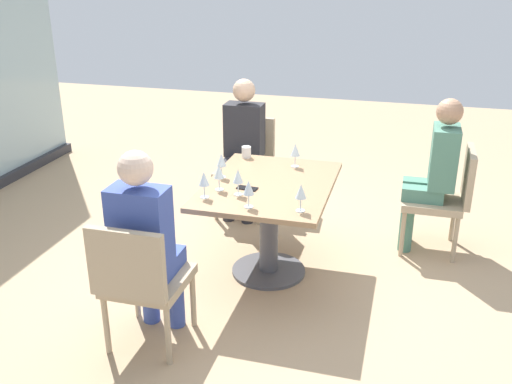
# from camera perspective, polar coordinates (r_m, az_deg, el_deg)

# --- Properties ---
(ground_plane) EXTENTS (12.00, 12.00, 0.00)m
(ground_plane) POSITION_cam_1_polar(r_m,az_deg,el_deg) (4.46, 1.25, -7.90)
(ground_plane) COLOR tan
(dining_table_main) EXTENTS (1.18, 0.89, 0.73)m
(dining_table_main) POSITION_cam_1_polar(r_m,az_deg,el_deg) (4.21, 1.31, -1.54)
(dining_table_main) COLOR #997551
(dining_table_main) RESTS_ON ground_plane
(chair_far_right) EXTENTS (0.50, 0.46, 0.87)m
(chair_far_right) POSITION_cam_1_polar(r_m,az_deg,el_deg) (5.34, -0.99, 3.18)
(chair_far_right) COLOR tan
(chair_far_right) RESTS_ON ground_plane
(chair_front_right) EXTENTS (0.46, 0.50, 0.87)m
(chair_front_right) POSITION_cam_1_polar(r_m,az_deg,el_deg) (4.81, 18.29, -0.15)
(chair_front_right) COLOR tan
(chair_front_right) RESTS_ON ground_plane
(chair_far_left) EXTENTS (0.50, 0.46, 0.87)m
(chair_far_left) POSITION_cam_1_polar(r_m,az_deg,el_deg) (3.47, -11.39, -8.30)
(chair_far_left) COLOR tan
(chair_far_left) RESTS_ON ground_plane
(person_far_right) EXTENTS (0.39, 0.34, 1.26)m
(person_far_right) POSITION_cam_1_polar(r_m,az_deg,el_deg) (5.18, -1.34, 4.93)
(person_far_right) COLOR #28282D
(person_far_right) RESTS_ON ground_plane
(person_front_right) EXTENTS (0.34, 0.39, 1.26)m
(person_front_right) POSITION_cam_1_polar(r_m,az_deg,el_deg) (4.74, 17.27, 2.26)
(person_front_right) COLOR #4C7F6B
(person_front_right) RESTS_ON ground_plane
(person_far_left) EXTENTS (0.39, 0.34, 1.26)m
(person_far_left) POSITION_cam_1_polar(r_m,az_deg,el_deg) (3.46, -10.84, -4.52)
(person_far_left) COLOR #384C9E
(person_far_left) RESTS_ON ground_plane
(wine_glass_0) EXTENTS (0.07, 0.07, 0.18)m
(wine_glass_0) POSITION_cam_1_polar(r_m,az_deg,el_deg) (3.69, -0.74, 0.38)
(wine_glass_0) COLOR silver
(wine_glass_0) RESTS_ON dining_table_main
(wine_glass_1) EXTENTS (0.07, 0.07, 0.18)m
(wine_glass_1) POSITION_cam_1_polar(r_m,az_deg,el_deg) (4.44, 3.92, 4.14)
(wine_glass_1) COLOR silver
(wine_glass_1) RESTS_ON dining_table_main
(wine_glass_2) EXTENTS (0.07, 0.07, 0.18)m
(wine_glass_2) POSITION_cam_1_polar(r_m,az_deg,el_deg) (3.89, -1.79, 1.53)
(wine_glass_2) COLOR silver
(wine_glass_2) RESTS_ON dining_table_main
(wine_glass_3) EXTENTS (0.07, 0.07, 0.18)m
(wine_glass_3) POSITION_cam_1_polar(r_m,az_deg,el_deg) (3.64, 4.48, 0.01)
(wine_glass_3) COLOR silver
(wine_glass_3) RESTS_ON dining_table_main
(wine_glass_4) EXTENTS (0.07, 0.07, 0.18)m
(wine_glass_4) POSITION_cam_1_polar(r_m,az_deg,el_deg) (3.86, -5.18, 1.26)
(wine_glass_4) COLOR silver
(wine_glass_4) RESTS_ON dining_table_main
(wine_glass_5) EXTENTS (0.07, 0.07, 0.18)m
(wine_glass_5) POSITION_cam_1_polar(r_m,az_deg,el_deg) (4.21, -3.45, 3.14)
(wine_glass_5) COLOR silver
(wine_glass_5) RESTS_ON dining_table_main
(wine_glass_6) EXTENTS (0.07, 0.07, 0.18)m
(wine_glass_6) POSITION_cam_1_polar(r_m,az_deg,el_deg) (3.98, -3.70, 1.98)
(wine_glass_6) COLOR silver
(wine_glass_6) RESTS_ON dining_table_main
(coffee_cup) EXTENTS (0.08, 0.08, 0.09)m
(coffee_cup) POSITION_cam_1_polar(r_m,az_deg,el_deg) (4.67, -0.97, 3.99)
(coffee_cup) COLOR white
(coffee_cup) RESTS_ON dining_table_main
(cell_phone_on_table) EXTENTS (0.09, 0.15, 0.01)m
(cell_phone_on_table) POSITION_cam_1_polar(r_m,az_deg,el_deg) (4.04, -0.88, 0.38)
(cell_phone_on_table) COLOR black
(cell_phone_on_table) RESTS_ON dining_table_main
(handbag_0) EXTENTS (0.31, 0.18, 0.28)m
(handbag_0) POSITION_cam_1_polar(r_m,az_deg,el_deg) (5.34, 4.53, -0.99)
(handbag_0) COLOR silver
(handbag_0) RESTS_ON ground_plane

